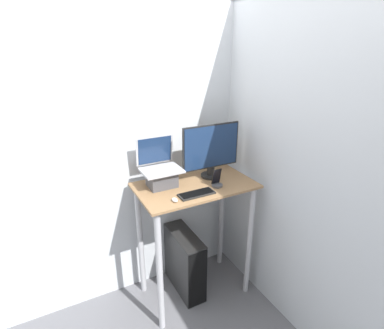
{
  "coord_description": "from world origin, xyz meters",
  "views": [
    {
      "loc": [
        -1.05,
        -1.67,
        2.16
      ],
      "look_at": [
        -0.03,
        0.28,
        1.29
      ],
      "focal_mm": 28.0,
      "sensor_mm": 36.0,
      "label": 1
    }
  ],
  "objects_px": {
    "cell_phone": "(217,182)",
    "laptop": "(161,173)",
    "computer_tower": "(185,262)",
    "keyboard": "(197,194)",
    "mouse": "(175,200)",
    "monitor": "(211,152)"
  },
  "relations": [
    {
      "from": "monitor",
      "to": "computer_tower",
      "type": "height_order",
      "value": "monitor"
    },
    {
      "from": "keyboard",
      "to": "monitor",
      "type": "bearing_deg",
      "value": 42.33
    },
    {
      "from": "keyboard",
      "to": "mouse",
      "type": "distance_m",
      "value": 0.19
    },
    {
      "from": "cell_phone",
      "to": "computer_tower",
      "type": "xyz_separation_m",
      "value": [
        -0.2,
        0.19,
        -0.85
      ]
    },
    {
      "from": "laptop",
      "to": "computer_tower",
      "type": "bearing_deg",
      "value": -10.47
    },
    {
      "from": "computer_tower",
      "to": "keyboard",
      "type": "bearing_deg",
      "value": -92.48
    },
    {
      "from": "laptop",
      "to": "computer_tower",
      "type": "height_order",
      "value": "laptop"
    },
    {
      "from": "mouse",
      "to": "keyboard",
      "type": "bearing_deg",
      "value": 6.28
    },
    {
      "from": "laptop",
      "to": "cell_phone",
      "type": "relative_size",
      "value": 2.62
    },
    {
      "from": "keyboard",
      "to": "computer_tower",
      "type": "bearing_deg",
      "value": 87.52
    },
    {
      "from": "mouse",
      "to": "cell_phone",
      "type": "distance_m",
      "value": 0.42
    },
    {
      "from": "keyboard",
      "to": "computer_tower",
      "type": "distance_m",
      "value": 0.86
    },
    {
      "from": "monitor",
      "to": "mouse",
      "type": "xyz_separation_m",
      "value": [
        -0.46,
        -0.27,
        -0.21
      ]
    },
    {
      "from": "mouse",
      "to": "laptop",
      "type": "bearing_deg",
      "value": 86.71
    },
    {
      "from": "laptop",
      "to": "keyboard",
      "type": "bearing_deg",
      "value": -57.81
    },
    {
      "from": "keyboard",
      "to": "laptop",
      "type": "bearing_deg",
      "value": 122.19
    },
    {
      "from": "cell_phone",
      "to": "mouse",
      "type": "bearing_deg",
      "value": -169.19
    },
    {
      "from": "monitor",
      "to": "cell_phone",
      "type": "bearing_deg",
      "value": -106.37
    },
    {
      "from": "cell_phone",
      "to": "laptop",
      "type": "bearing_deg",
      "value": 150.45
    },
    {
      "from": "mouse",
      "to": "monitor",
      "type": "bearing_deg",
      "value": 30.06
    },
    {
      "from": "mouse",
      "to": "computer_tower",
      "type": "bearing_deg",
      "value": 52.56
    },
    {
      "from": "laptop",
      "to": "mouse",
      "type": "distance_m",
      "value": 0.31
    }
  ]
}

